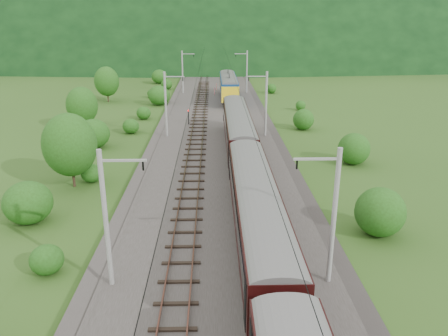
{
  "coord_description": "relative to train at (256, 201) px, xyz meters",
  "views": [
    {
      "loc": [
        -0.34,
        -21.4,
        14.8
      ],
      "look_at": [
        0.52,
        13.15,
        2.6
      ],
      "focal_mm": 35.0,
      "sensor_mm": 36.0,
      "label": 1
    }
  ],
  "objects": [
    {
      "name": "ground",
      "position": [
        -2.4,
        -4.41,
        -3.4
      ],
      "size": [
        600.0,
        600.0,
        0.0
      ],
      "primitive_type": "plane",
      "color": "#284A17",
      "rests_on": "ground"
    },
    {
      "name": "railbed",
      "position": [
        -2.4,
        5.59,
        -3.25
      ],
      "size": [
        14.0,
        220.0,
        0.3
      ],
      "primitive_type": "cube",
      "color": "#38332D",
      "rests_on": "ground"
    },
    {
      "name": "track_left",
      "position": [
        -4.8,
        5.59,
        -3.03
      ],
      "size": [
        2.4,
        220.0,
        0.27
      ],
      "color": "#512D22",
      "rests_on": "railbed"
    },
    {
      "name": "track_right",
      "position": [
        0.0,
        5.59,
        -3.03
      ],
      "size": [
        2.4,
        220.0,
        0.27
      ],
      "color": "#512D22",
      "rests_on": "railbed"
    },
    {
      "name": "catenary_left",
      "position": [
        -8.52,
        27.59,
        1.1
      ],
      "size": [
        2.54,
        192.28,
        8.0
      ],
      "color": "gray",
      "rests_on": "railbed"
    },
    {
      "name": "catenary_right",
      "position": [
        3.72,
        27.59,
        1.1
      ],
      "size": [
        2.54,
        192.28,
        8.0
      ],
      "color": "gray",
      "rests_on": "railbed"
    },
    {
      "name": "overhead_wires",
      "position": [
        -2.4,
        5.59,
        3.7
      ],
      "size": [
        4.83,
        198.0,
        0.03
      ],
      "color": "black",
      "rests_on": "ground"
    },
    {
      "name": "mountain_main",
      "position": [
        -2.4,
        255.59,
        -3.4
      ],
      "size": [
        504.0,
        360.0,
        244.0
      ],
      "primitive_type": "ellipsoid",
      "color": "black",
      "rests_on": "ground"
    },
    {
      "name": "mountain_ridge",
      "position": [
        -122.4,
        295.59,
        -3.4
      ],
      "size": [
        336.0,
        280.0,
        132.0
      ],
      "primitive_type": "ellipsoid",
      "color": "black",
      "rests_on": "ground"
    },
    {
      "name": "train",
      "position": [
        0.0,
        0.0,
        0.0
      ],
      "size": [
        2.86,
        115.23,
        4.96
      ],
      "color": "black",
      "rests_on": "ground"
    },
    {
      "name": "hazard_post_near",
      "position": [
        -2.47,
        57.59,
        -2.39
      ],
      "size": [
        0.15,
        0.15,
        1.43
      ],
      "primitive_type": "cylinder",
      "color": "red",
      "rests_on": "railbed"
    },
    {
      "name": "hazard_post_far",
      "position": [
        -2.05,
        62.87,
        -2.43
      ],
      "size": [
        0.14,
        0.14,
        1.36
      ],
      "primitive_type": "cylinder",
      "color": "red",
      "rests_on": "railbed"
    },
    {
      "name": "signal",
      "position": [
        -6.18,
        33.76,
        -1.9
      ],
      "size": [
        0.23,
        0.23,
        2.05
      ],
      "color": "black",
      "rests_on": "railbed"
    },
    {
      "name": "vegetation_left",
      "position": [
        -16.77,
        14.88,
        -0.99
      ],
      "size": [
        13.56,
        147.38,
        6.78
      ],
      "color": "#224913",
      "rests_on": "ground"
    },
    {
      "name": "vegetation_right",
      "position": [
        9.61,
        2.1,
        -2.03
      ],
      "size": [
        6.58,
        104.61,
        3.15
      ],
      "color": "#224913",
      "rests_on": "ground"
    }
  ]
}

